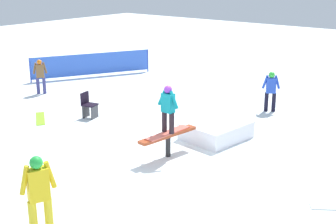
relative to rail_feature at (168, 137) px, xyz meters
name	(u,v)px	position (x,y,z in m)	size (l,w,h in m)	color
ground_plane	(168,156)	(0.00, 0.00, -0.55)	(60.00, 60.00, 0.00)	white
rail_feature	(168,137)	(0.00, 0.00, 0.00)	(1.93, 0.52, 0.66)	black
snow_kicker_ramp	(216,130)	(-1.99, 0.25, -0.30)	(1.80, 1.50, 0.50)	white
main_rider_on_rail	(168,111)	(0.00, 0.00, 0.75)	(1.54, 0.71, 1.32)	#DF6050
bystander_blue	(271,89)	(-5.53, 0.22, 0.25)	(0.41, 0.58, 1.44)	black
bystander_brown	(40,75)	(-1.95, -8.15, 0.24)	(0.50, 0.40, 1.41)	#3D3C7C
bystander_yellow	(39,193)	(4.62, 0.65, 0.38)	(0.68, 0.35, 1.67)	yellow
loose_snowboard_lime	(40,118)	(0.14, -5.44, -0.54)	(1.45, 0.28, 0.02)	#94DB2A
folding_chair	(89,106)	(-1.00, -4.26, -0.14)	(0.53, 0.53, 0.88)	#3F3F44
safety_fence	(92,64)	(-5.37, -8.85, 0.05)	(5.06, 2.63, 1.10)	blue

